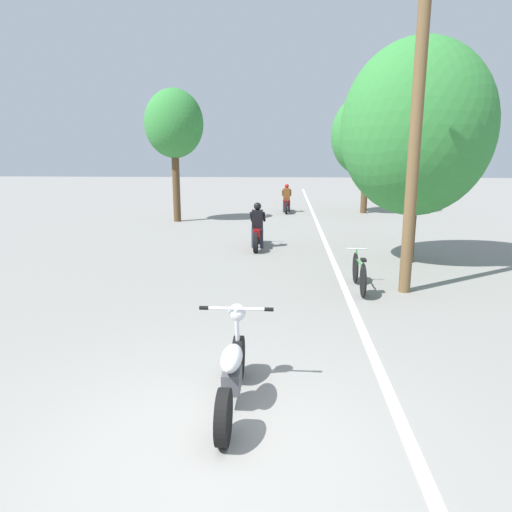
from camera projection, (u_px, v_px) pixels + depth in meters
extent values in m
plane|color=gray|center=(221.00, 452.00, 4.43)|extent=(120.00, 120.00, 0.00)
cube|color=white|center=(322.00, 234.00, 16.81)|extent=(0.14, 48.00, 0.01)
cylinder|color=brown|center=(415.00, 134.00, 9.01)|extent=(0.24, 0.24, 6.50)
cylinder|color=#513A23|center=(410.00, 220.00, 12.21)|extent=(0.32, 0.32, 2.28)
ellipsoid|color=#337F38|center=(417.00, 129.00, 11.71)|extent=(3.88, 3.49, 4.46)
cylinder|color=#513A23|center=(365.00, 186.00, 22.93)|extent=(0.32, 0.32, 2.73)
ellipsoid|color=#337F38|center=(367.00, 135.00, 22.40)|extent=(3.53, 3.18, 4.06)
cylinder|color=#513A23|center=(176.00, 183.00, 19.86)|extent=(0.32, 0.32, 3.39)
ellipsoid|color=#337F38|center=(174.00, 123.00, 19.33)|extent=(2.50, 2.25, 2.88)
cylinder|color=black|center=(238.00, 358.00, 5.85)|extent=(0.12, 0.57, 0.57)
cylinder|color=black|center=(224.00, 417.00, 4.52)|extent=(0.12, 0.57, 0.57)
ellipsoid|color=silver|center=(232.00, 358.00, 5.12)|extent=(0.24, 0.63, 0.21)
cube|color=#4C4C51|center=(232.00, 380.00, 5.17)|extent=(0.20, 0.36, 0.24)
cylinder|color=silver|center=(237.00, 334.00, 5.68)|extent=(0.06, 0.23, 0.74)
cylinder|color=silver|center=(236.00, 309.00, 5.52)|extent=(0.79, 0.04, 0.04)
cylinder|color=black|center=(204.00, 308.00, 5.55)|extent=(0.11, 0.05, 0.05)
cylinder|color=black|center=(269.00, 309.00, 5.49)|extent=(0.11, 0.05, 0.05)
sphere|color=silver|center=(237.00, 312.00, 5.62)|extent=(0.22, 0.22, 0.22)
cylinder|color=black|center=(259.00, 234.00, 15.04)|extent=(0.12, 0.60, 0.60)
cylinder|color=black|center=(256.00, 243.00, 13.57)|extent=(0.12, 0.60, 0.60)
cube|color=maroon|center=(257.00, 233.00, 14.27)|extent=(0.20, 0.96, 0.28)
cylinder|color=silver|center=(259.00, 215.00, 14.80)|extent=(0.50, 0.03, 0.03)
cylinder|color=#282D3D|center=(253.00, 238.00, 14.27)|extent=(0.11, 0.11, 0.62)
cylinder|color=#282D3D|center=(261.00, 238.00, 14.25)|extent=(0.11, 0.11, 0.62)
cube|color=black|center=(257.00, 219.00, 14.16)|extent=(0.34, 0.28, 0.59)
cylinder|color=black|center=(251.00, 217.00, 14.32)|extent=(0.08, 0.46, 0.36)
cylinder|color=black|center=(264.00, 217.00, 14.29)|extent=(0.08, 0.46, 0.36)
sphere|color=black|center=(257.00, 206.00, 14.11)|extent=(0.23, 0.23, 0.23)
cylinder|color=black|center=(287.00, 205.00, 24.15)|extent=(0.12, 0.63, 0.63)
cylinder|color=black|center=(286.00, 208.00, 22.69)|extent=(0.12, 0.63, 0.63)
cube|color=maroon|center=(287.00, 203.00, 23.38)|extent=(0.20, 0.96, 0.28)
cylinder|color=silver|center=(287.00, 192.00, 23.91)|extent=(0.50, 0.03, 0.03)
cylinder|color=#282D3D|center=(284.00, 206.00, 23.38)|extent=(0.11, 0.11, 0.63)
cylinder|color=#282D3D|center=(289.00, 206.00, 23.36)|extent=(0.11, 0.11, 0.63)
cube|color=brown|center=(287.00, 194.00, 23.27)|extent=(0.34, 0.28, 0.62)
cylinder|color=brown|center=(283.00, 193.00, 23.43)|extent=(0.08, 0.49, 0.38)
cylinder|color=brown|center=(291.00, 193.00, 23.40)|extent=(0.08, 0.49, 0.38)
sphere|color=#B21919|center=(287.00, 186.00, 23.22)|extent=(0.21, 0.21, 0.21)
cylinder|color=black|center=(355.00, 268.00, 10.33)|extent=(0.04, 0.69, 0.69)
cylinder|color=black|center=(363.00, 281.00, 9.26)|extent=(0.04, 0.69, 0.69)
cylinder|color=#2D8C38|center=(360.00, 263.00, 9.74)|extent=(0.04, 0.88, 0.04)
cylinder|color=#2D8C38|center=(363.00, 270.00, 9.29)|extent=(0.03, 0.03, 0.41)
cube|color=black|center=(363.00, 260.00, 9.25)|extent=(0.10, 0.20, 0.05)
cylinder|color=#2D8C38|center=(356.00, 259.00, 10.23)|extent=(0.03, 0.03, 0.45)
cylinder|color=silver|center=(357.00, 249.00, 10.18)|extent=(0.44, 0.03, 0.03)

